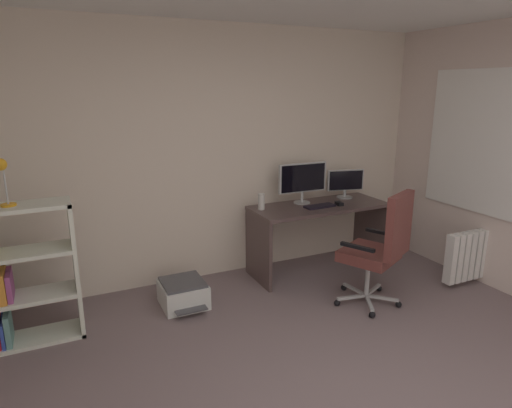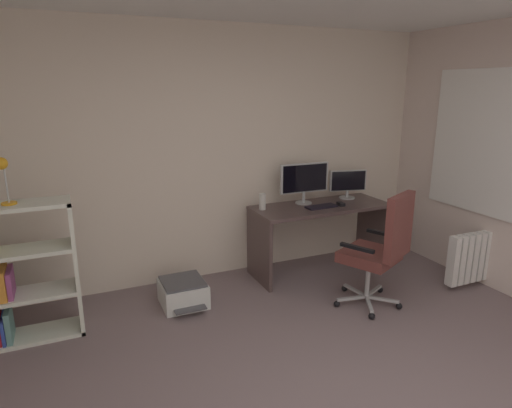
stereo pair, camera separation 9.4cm
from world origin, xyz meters
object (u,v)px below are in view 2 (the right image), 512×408
Objects in this scene: computer_mouse at (341,204)px; monitor_secondary at (348,182)px; keyboard at (321,207)px; desk at (320,223)px; printer at (183,292)px; desktop_speaker at (262,202)px; desk_lamp at (3,172)px; radiator at (478,256)px; office_chair at (381,247)px; bookshelf at (4,282)px; monitor_main at (304,179)px.

monitor_secondary is at bearing 52.82° from computer_mouse.
monitor_secondary is at bearing 21.62° from keyboard.
computer_mouse is at bearing -27.42° from desk.
desk is at bearing -161.62° from monitor_secondary.
desk reaches higher than printer.
monitor_secondary is at bearing 18.38° from desk.
desk_lamp is (-2.27, -0.33, 0.54)m from desktop_speaker.
keyboard is 0.24m from computer_mouse.
radiator is at bearing -37.57° from keyboard.
monitor_secondary is 0.84× the size of printer.
desk is 0.72m from desktop_speaker.
office_chair is 3.16m from bookshelf.
monitor_main is 3.34× the size of desktop_speaker.
keyboard is at bearing 3.30° from printer.
desktop_speaker is (-1.09, -0.05, -0.10)m from monitor_secondary.
radiator is at bearing -9.99° from bookshelf.
printer is at bearing 2.27° from bookshelf.
desktop_speaker is 0.15× the size of office_chair.
keyboard is 0.67× the size of printer.
bookshelf is 1.49× the size of radiator.
bookshelf reaches higher than keyboard.
monitor_main is 1.75m from printer.
desktop_speaker is at bearing -177.50° from monitor_secondary.
monitor_main is at bearing 99.09° from office_chair.
office_chair is (-0.40, -1.10, -0.35)m from monitor_secondary.
desktop_speaker is 0.47× the size of desk_lamp.
office_chair is 1.27m from radiator.
desk_lamp reaches higher than bookshelf.
printer is at bearing -171.15° from monitor_secondary.
computer_mouse reaches higher than radiator.
keyboard reaches higher than radiator.
radiator is (4.21, -0.76, -1.07)m from desk_lamp.
computer_mouse is at bearing -135.83° from monitor_secondary.
monitor_main is (-0.13, 0.15, 0.47)m from desk.
printer is (-1.47, -0.32, -0.91)m from monitor_main.
bookshelf is 2.24× the size of printer.
monitor_secondary is 0.55× the size of radiator.
monitor_secondary is 0.57m from keyboard.
keyboard is 0.64m from desktop_speaker.
desk is 1.64m from radiator.
computer_mouse is 3.17m from desk_lamp.
bookshelf is 1.48m from printer.
desk_lamp is at bearing -177.59° from printer.
desk_lamp reaches higher than radiator.
desktop_speaker is 1.22m from printer.
monitor_main is 0.58m from monitor_secondary.
office_chair reaches higher than monitor_secondary.
computer_mouse is 0.28× the size of desk_lamp.
desk is 3.53× the size of monitor_secondary.
bookshelf reaches higher than desk.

